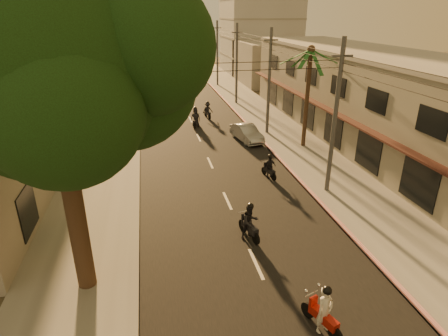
{
  "coord_description": "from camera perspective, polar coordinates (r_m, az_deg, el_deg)",
  "views": [
    {
      "loc": [
        -4.06,
        -10.86,
        10.2
      ],
      "look_at": [
        -0.11,
        8.42,
        1.91
      ],
      "focal_mm": 30.0,
      "sensor_mm": 36.0,
      "label": 1
    }
  ],
  "objects": [
    {
      "name": "scooter_mid_b",
      "position": [
        24.67,
        6.96,
        0.12
      ],
      "size": [
        1.1,
        1.64,
        1.64
      ],
      "rotation": [
        0.0,
        0.0,
        0.27
      ],
      "color": "black",
      "rests_on": "ground"
    },
    {
      "name": "broadleaf_tree",
      "position": [
        13.37,
        -23.16,
        13.66
      ],
      "size": [
        9.6,
        8.7,
        12.1
      ],
      "color": "black",
      "rests_on": "ground"
    },
    {
      "name": "filler_left_far",
      "position": [
        64.0,
        -21.23,
        15.35
      ],
      "size": [
        8.0,
        14.0,
        7.0
      ],
      "primitive_type": "cube",
      "color": "gray",
      "rests_on": "ground"
    },
    {
      "name": "filler_left_near",
      "position": [
        46.64,
        -24.16,
        11.0
      ],
      "size": [
        8.0,
        14.0,
        4.4
      ],
      "primitive_type": "cube",
      "color": "gray",
      "rests_on": "ground"
    },
    {
      "name": "ground",
      "position": [
        15.44,
        7.06,
        -18.72
      ],
      "size": [
        160.0,
        160.0,
        0.0
      ],
      "primitive_type": "plane",
      "color": "#383023",
      "rests_on": "ground"
    },
    {
      "name": "parked_car",
      "position": [
        31.79,
        3.47,
        5.36
      ],
      "size": [
        2.95,
        4.66,
        1.36
      ],
      "primitive_type": "imported",
      "rotation": [
        0.0,
        0.0,
        0.19
      ],
      "color": "#94979C",
      "rests_on": "ground"
    },
    {
      "name": "road",
      "position": [
        32.75,
        -3.89,
        4.65
      ],
      "size": [
        10.0,
        140.0,
        0.02
      ],
      "primitive_type": "cube",
      "color": "black",
      "rests_on": "ground"
    },
    {
      "name": "filler_right",
      "position": [
        59.15,
        6.54,
        15.69
      ],
      "size": [
        8.0,
        14.0,
        6.0
      ],
      "primitive_type": "cube",
      "color": "gray",
      "rests_on": "ground"
    },
    {
      "name": "scooter_far_a",
      "position": [
        35.64,
        -4.36,
        7.61
      ],
      "size": [
        1.23,
        1.92,
        1.95
      ],
      "rotation": [
        0.0,
        0.0,
        -0.31
      ],
      "color": "black",
      "rests_on": "ground"
    },
    {
      "name": "scooter_red",
      "position": [
        13.93,
        15.0,
        -20.31
      ],
      "size": [
        1.02,
        1.84,
        1.89
      ],
      "rotation": [
        0.0,
        0.0,
        0.35
      ],
      "color": "black",
      "rests_on": "ground"
    },
    {
      "name": "sidewalk_left",
      "position": [
        32.67,
        -17.06,
        3.71
      ],
      "size": [
        5.0,
        140.0,
        0.12
      ],
      "primitive_type": "cube",
      "color": "slate",
      "rests_on": "ground"
    },
    {
      "name": "shophouse_row",
      "position": [
        34.65,
        20.37,
        10.53
      ],
      "size": [
        8.8,
        34.2,
        7.3
      ],
      "color": "gray",
      "rests_on": "ground"
    },
    {
      "name": "scooter_mid_a",
      "position": [
        18.12,
        3.97,
        -8.24
      ],
      "size": [
        1.2,
        1.89,
        1.9
      ],
      "rotation": [
        0.0,
        0.0,
        0.26
      ],
      "color": "black",
      "rests_on": "ground"
    },
    {
      "name": "scooter_far_b",
      "position": [
        38.73,
        -2.5,
        8.76
      ],
      "size": [
        1.29,
        1.77,
        1.75
      ],
      "rotation": [
        0.0,
        0.0,
        0.18
      ],
      "color": "black",
      "rests_on": "ground"
    },
    {
      "name": "palm_tree",
      "position": [
        29.6,
        13.07,
        16.36
      ],
      "size": [
        5.0,
        5.0,
        8.2
      ],
      "color": "black",
      "rests_on": "ground"
    },
    {
      "name": "sidewalk_right",
      "position": [
        34.48,
        8.6,
        5.46
      ],
      "size": [
        5.0,
        140.0,
        0.12
      ],
      "primitive_type": "cube",
      "color": "slate",
      "rests_on": "ground"
    },
    {
      "name": "curb_stripe",
      "position": [
        29.24,
        7.45,
        2.42
      ],
      "size": [
        0.2,
        60.0,
        0.2
      ],
      "primitive_type": "cube",
      "color": "#AD1215",
      "rests_on": "ground"
    },
    {
      "name": "utility_poles",
      "position": [
        32.73,
        7.06,
        16.24
      ],
      "size": [
        1.2,
        48.26,
        9.0
      ],
      "color": "#38383A",
      "rests_on": "ground"
    }
  ]
}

